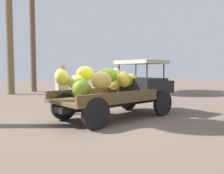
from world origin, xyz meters
TOP-DOWN VIEW (x-y plane):
  - ground_plane at (0.00, 0.00)m, footprint 60.00×60.00m
  - truck at (0.78, 0.34)m, footprint 4.64×2.48m
  - farmer at (-0.75, 1.71)m, footprint 0.52×0.48m

SIDE VIEW (x-z plane):
  - ground_plane at x=0.00m, z-range 0.00..0.00m
  - farmer at x=-0.75m, z-range 0.11..1.79m
  - truck at x=0.78m, z-range 0.03..1.89m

